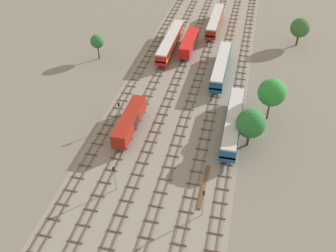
% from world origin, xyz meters
% --- Properties ---
extents(ground_plane, '(480.00, 480.00, 0.00)m').
position_xyz_m(ground_plane, '(0.00, 56.00, 0.00)').
color(ground_plane, slate).
extents(ballast_bed, '(28.39, 176.00, 0.01)m').
position_xyz_m(ballast_bed, '(0.00, 56.00, 0.00)').
color(ballast_bed, gray).
rests_on(ballast_bed, ground).
extents(track_far_left, '(2.40, 126.00, 0.29)m').
position_xyz_m(track_far_left, '(-12.20, 57.00, 0.14)').
color(track_far_left, '#47382D').
rests_on(track_far_left, ground).
extents(track_left, '(2.40, 126.00, 0.29)m').
position_xyz_m(track_left, '(-7.32, 57.00, 0.14)').
color(track_left, '#47382D').
rests_on(track_left, ground).
extents(track_centre_left, '(2.40, 126.00, 0.29)m').
position_xyz_m(track_centre_left, '(-2.44, 57.00, 0.14)').
color(track_centre_left, '#47382D').
rests_on(track_centre_left, ground).
extents(track_centre, '(2.40, 126.00, 0.29)m').
position_xyz_m(track_centre, '(2.44, 57.00, 0.14)').
color(track_centre, '#47382D').
rests_on(track_centre, ground).
extents(track_centre_right, '(2.40, 126.00, 0.29)m').
position_xyz_m(track_centre_right, '(7.32, 57.00, 0.14)').
color(track_centre_right, '#47382D').
rests_on(track_centre_right, ground).
extents(track_right, '(2.40, 126.00, 0.29)m').
position_xyz_m(track_right, '(12.20, 57.00, 0.14)').
color(track_right, '#47382D').
rests_on(track_right, ground).
extents(freight_boxcar_left_nearest, '(2.87, 14.00, 3.60)m').
position_xyz_m(freight_boxcar_left_nearest, '(-7.31, 30.85, 2.45)').
color(freight_boxcar_left_nearest, maroon).
rests_on(freight_boxcar_left_nearest, ground).
extents(diesel_railcar_right_near, '(2.96, 20.50, 3.80)m').
position_xyz_m(diesel_railcar_right_near, '(12.20, 34.84, 2.60)').
color(diesel_railcar_right_near, '#194C8C').
rests_on(diesel_railcar_right_near, ground).
extents(diesel_railcar_centre_right_mid, '(2.96, 20.50, 3.80)m').
position_xyz_m(diesel_railcar_centre_right_mid, '(7.32, 56.34, 2.60)').
color(diesel_railcar_centre_right_mid, '#194C8C').
rests_on(diesel_railcar_centre_right_mid, ground).
extents(passenger_coach_left_midfar, '(2.96, 22.00, 3.80)m').
position_xyz_m(passenger_coach_left_midfar, '(-7.32, 66.35, 2.61)').
color(passenger_coach_left_midfar, red).
rests_on(passenger_coach_left_midfar, ground).
extents(freight_boxcar_centre_left_far, '(2.87, 14.00, 3.60)m').
position_xyz_m(freight_boxcar_centre_left_far, '(-2.43, 67.01, 2.45)').
color(freight_boxcar_centre_left_far, red).
rests_on(freight_boxcar_centre_left_far, ground).
extents(diesel_railcar_centre_farther, '(2.96, 20.50, 3.80)m').
position_xyz_m(diesel_railcar_centre_farther, '(2.44, 82.65, 2.60)').
color(diesel_railcar_centre_farther, maroon).
rests_on(diesel_railcar_centre_farther, ground).
extents(signal_post_nearest, '(0.28, 0.47, 5.55)m').
position_xyz_m(signal_post_nearest, '(-9.76, 32.18, 3.52)').
color(signal_post_nearest, gray).
rests_on(signal_post_nearest, ground).
extents(signal_post_near, '(0.28, 0.47, 5.72)m').
position_xyz_m(signal_post_near, '(9.76, 13.44, 3.61)').
color(signal_post_near, gray).
rests_on(signal_post_near, ground).
extents(signal_post_mid, '(0.28, 0.47, 5.35)m').
position_xyz_m(signal_post_mid, '(-4.88, 15.42, 3.40)').
color(signal_post_mid, gray).
rests_on(signal_post_mid, ground).
extents(lineside_tree_0, '(3.47, 3.47, 6.62)m').
position_xyz_m(lineside_tree_0, '(-24.21, 57.51, 4.86)').
color(lineside_tree_0, '#4C331E').
rests_on(lineside_tree_0, ground).
extents(lineside_tree_1, '(5.19, 5.19, 7.69)m').
position_xyz_m(lineside_tree_1, '(25.78, 77.25, 5.07)').
color(lineside_tree_1, '#4C331E').
rests_on(lineside_tree_1, ground).
extents(lineside_tree_2, '(5.44, 5.44, 7.78)m').
position_xyz_m(lineside_tree_2, '(15.44, 31.87, 5.05)').
color(lineside_tree_2, '#4C331E').
rests_on(lineside_tree_2, ground).
extents(lineside_tree_3, '(5.55, 5.55, 9.13)m').
position_xyz_m(lineside_tree_3, '(18.81, 41.10, 6.33)').
color(lineside_tree_3, '#4C331E').
rests_on(lineside_tree_3, ground).
extents(spare_rail_bundle, '(0.60, 10.00, 0.24)m').
position_xyz_m(spare_rail_bundle, '(9.08, 19.45, 0.12)').
color(spare_rail_bundle, brown).
rests_on(spare_rail_bundle, ground).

